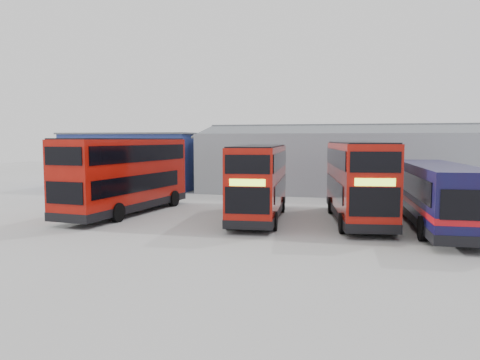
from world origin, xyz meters
TOP-DOWN VIEW (x-y plane):
  - ground_plane at (0.00, 0.00)m, footprint 120.00×120.00m
  - office_block at (-14.00, 17.99)m, footprint 12.30×8.32m
  - maintenance_shed at (8.00, 20.00)m, footprint 30.50×12.00m
  - double_decker_left at (-7.46, 3.22)m, footprint 3.67×11.06m
  - double_decker_centre at (0.81, 3.40)m, footprint 3.28×10.07m
  - double_decker_right at (6.22, 3.93)m, footprint 3.99×10.59m
  - single_decker_blue at (10.22, 2.88)m, footprint 3.46×12.15m
  - panel_van at (-14.63, 11.21)m, footprint 3.06×4.97m

SIDE VIEW (x-z plane):
  - ground_plane at x=0.00m, z-range 0.00..0.00m
  - panel_van at x=-14.63m, z-range 0.12..2.15m
  - single_decker_blue at x=10.22m, z-range -0.01..3.24m
  - double_decker_centre at x=0.81m, z-range -0.01..4.18m
  - double_decker_right at x=6.22m, z-range -0.01..4.37m
  - double_decker_left at x=-7.46m, z-range -0.01..4.58m
  - office_block at x=-14.00m, z-range 0.02..5.14m
  - maintenance_shed at x=8.00m, z-range -0.34..5.55m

